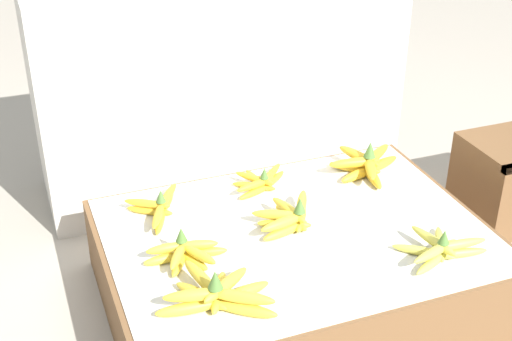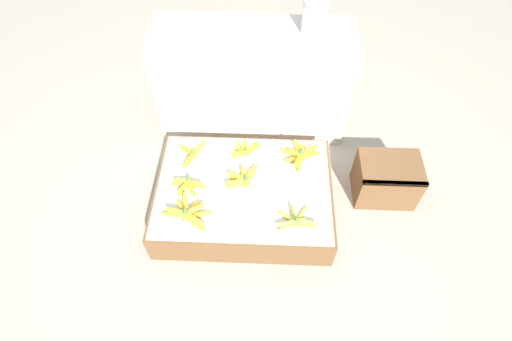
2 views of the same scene
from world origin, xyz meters
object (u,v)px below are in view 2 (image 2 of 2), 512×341
Objects in this scene: banana_bunch_front_midright at (296,221)px; foam_tray_white at (206,31)px; banana_bunch_back_left at (193,153)px; wooden_crate at (386,179)px; banana_bunch_middle_midleft at (243,178)px; banana_bunch_back_midleft at (245,150)px; banana_bunch_back_midright at (300,154)px; banana_bunch_front_left at (188,213)px; glass_jar at (314,16)px; banana_bunch_middle_left at (188,185)px.

banana_bunch_front_midright is 1.17× the size of foam_tray_white.
banana_bunch_back_left is at bearing -98.53° from foam_tray_white.
wooden_crate is at bearing -27.48° from foam_tray_white.
banana_bunch_back_midleft is at bearing 90.25° from banana_bunch_middle_midleft.
banana_bunch_middle_midleft is at bearing -172.98° from wooden_crate.
banana_bunch_back_midright is (0.68, 0.01, 0.01)m from banana_bunch_back_left.
foam_tray_white reaches higher than banana_bunch_front_left.
banana_bunch_front_midright is 0.79m from banana_bunch_back_left.
banana_bunch_back_midright reaches higher than banana_bunch_back_left.
banana_bunch_front_midright is 1.25m from foam_tray_white.
wooden_crate is 1.90× the size of banana_bunch_back_midleft.
glass_jar is at bearing 52.75° from banana_bunch_back_midleft.
banana_bunch_back_midleft is at bearing 174.63° from banana_bunch_back_midright.
wooden_crate is at bearing 7.02° from banana_bunch_middle_midleft.
banana_bunch_front_left is at bearing -163.08° from wooden_crate.
banana_bunch_front_midright is at bearing -58.14° from banana_bunch_back_midleft.
banana_bunch_middle_left is 0.85× the size of banana_bunch_back_midright.
banana_bunch_back_left is 0.87× the size of banana_bunch_back_midright.
banana_bunch_middle_left is 0.25m from banana_bunch_back_left.
banana_bunch_middle_left is (-0.03, 0.19, -0.00)m from banana_bunch_front_left.
banana_bunch_front_left is 1.48× the size of banana_bunch_back_midleft.
banana_bunch_back_left is 1.15× the size of banana_bunch_back_midleft.
glass_jar is 0.65m from foam_tray_white.
glass_jar is (0.39, 0.74, 0.61)m from banana_bunch_middle_midleft.
glass_jar reaches higher than banana_bunch_front_left.
banana_bunch_middle_midleft is 0.91× the size of banana_bunch_back_left.
banana_bunch_back_midleft is 0.76× the size of banana_bunch_back_midright.
glass_jar reaches higher than foam_tray_white.
banana_bunch_middle_left is at bearing 97.90° from banana_bunch_front_left.
banana_bunch_middle_midleft is at bearing -117.65° from glass_jar.
banana_bunch_middle_midleft is at bearing -150.36° from banana_bunch_back_midright.
banana_bunch_middle_left is 0.43m from banana_bunch_back_midleft.
glass_jar reaches higher than banana_bunch_back_midleft.
foam_tray_white reaches higher than wooden_crate.
banana_bunch_middle_left is at bearing -137.74° from banana_bunch_back_midleft.
banana_bunch_front_left is at bearing -92.53° from foam_tray_white.
foam_tray_white is at bearing 109.65° from banana_bunch_middle_midleft.
banana_bunch_back_left is at bearing 176.35° from wooden_crate.
banana_bunch_middle_left is 1.12× the size of banana_bunch_back_midleft.
wooden_crate is 1.43× the size of banana_bunch_back_midright.
banana_bunch_front_left is at bearing -82.10° from banana_bunch_middle_left.
banana_bunch_middle_midleft is 1.04m from glass_jar.
banana_bunch_front_midright reaches higher than banana_bunch_back_left.
banana_bunch_back_midleft reaches higher than wooden_crate.
banana_bunch_front_left is 0.78m from banana_bunch_back_midright.
banana_bunch_middle_left reaches higher than banana_bunch_back_left.
wooden_crate is at bearing 8.07° from banana_bunch_middle_left.
banana_bunch_front_left reaches higher than wooden_crate.
banana_bunch_back_midright is 0.82m from glass_jar.
foam_tray_white is (-0.56, 0.98, 0.52)m from banana_bunch_front_midright.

